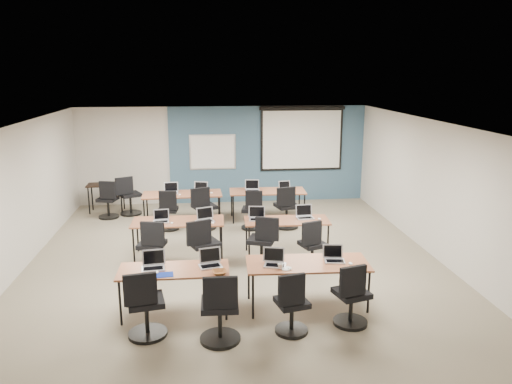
{
  "coord_description": "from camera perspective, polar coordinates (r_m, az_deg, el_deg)",
  "views": [
    {
      "loc": [
        -0.59,
        -9.32,
        3.66
      ],
      "look_at": [
        0.47,
        0.4,
        1.27
      ],
      "focal_mm": 35.0,
      "sensor_mm": 36.0,
      "label": 1
    }
  ],
  "objects": [
    {
      "name": "spare_chair_b",
      "position": [
        13.12,
        -16.55,
        -1.18
      ],
      "size": [
        0.51,
        0.51,
        0.99
      ],
      "rotation": [
        0.0,
        0.0,
        -0.25
      ],
      "color": "black",
      "rests_on": "floor"
    },
    {
      "name": "mouse_5",
      "position": [
        9.85,
        -4.96,
        -3.53
      ],
      "size": [
        0.09,
        0.11,
        0.03
      ],
      "primitive_type": "ellipsoid",
      "rotation": [
        0.0,
        0.0,
        -0.32
      ],
      "color": "white",
      "rests_on": "training_table_mid_left"
    },
    {
      "name": "wall_right",
      "position": [
        10.64,
        19.5,
        0.42
      ],
      "size": [
        0.04,
        9.0,
        2.7
      ],
      "primitive_type": "cube",
      "color": "beige",
      "rests_on": "ground"
    },
    {
      "name": "wall_left",
      "position": [
        10.19,
        -25.6,
        -0.72
      ],
      "size": [
        0.04,
        9.0,
        2.7
      ],
      "primitive_type": "cube",
      "color": "beige",
      "rests_on": "ground"
    },
    {
      "name": "blue_accent_panel",
      "position": [
        14.1,
        1.35,
        4.32
      ],
      "size": [
        5.5,
        0.04,
        2.7
      ],
      "primitive_type": "cube",
      "color": "#3D5977",
      "rests_on": "wall_back"
    },
    {
      "name": "whiteboard",
      "position": [
        13.92,
        -4.98,
        4.57
      ],
      "size": [
        1.28,
        0.03,
        0.98
      ],
      "color": "silver",
      "rests_on": "wall_back"
    },
    {
      "name": "task_chair_0",
      "position": [
        7.27,
        -12.55,
        -12.97
      ],
      "size": [
        0.55,
        0.55,
        1.03
      ],
      "rotation": [
        0.0,
        0.0,
        0.17
      ],
      "color": "black",
      "rests_on": "floor"
    },
    {
      "name": "mouse_1",
      "position": [
        7.67,
        -4.01,
        -8.64
      ],
      "size": [
        0.07,
        0.1,
        0.03
      ],
      "primitive_type": "ellipsoid",
      "rotation": [
        0.0,
        0.0,
        -0.2
      ],
      "color": "white",
      "rests_on": "training_table_front_left"
    },
    {
      "name": "task_chair_10",
      "position": [
        11.72,
        -0.45,
        -2.41
      ],
      "size": [
        0.49,
        0.49,
        0.97
      ],
      "rotation": [
        0.0,
        0.0,
        -0.2
      ],
      "color": "black",
      "rests_on": "floor"
    },
    {
      "name": "training_table_front_left",
      "position": [
        7.75,
        -9.37,
        -9.02
      ],
      "size": [
        1.67,
        0.7,
        0.73
      ],
      "rotation": [
        0.0,
        0.0,
        -0.01
      ],
      "color": "#A8783B",
      "rests_on": "floor"
    },
    {
      "name": "utility_table",
      "position": [
        13.7,
        -16.79,
        0.51
      ],
      "size": [
        0.95,
        0.53,
        0.75
      ],
      "rotation": [
        0.0,
        0.0,
        0.03
      ],
      "color": "black",
      "rests_on": "floor"
    },
    {
      "name": "mouse_11",
      "position": [
        12.36,
        4.08,
        0.06
      ],
      "size": [
        0.06,
        0.09,
        0.03
      ],
      "primitive_type": "ellipsoid",
      "rotation": [
        0.0,
        0.0,
        -0.02
      ],
      "color": "white",
      "rests_on": "training_table_back_right"
    },
    {
      "name": "laptop_5",
      "position": [
        10.0,
        -5.85,
        -2.97
      ],
      "size": [
        0.35,
        0.29,
        0.26
      ],
      "rotation": [
        0.0,
        0.0,
        0.34
      ],
      "color": "#A1A2A8",
      "rests_on": "training_table_mid_left"
    },
    {
      "name": "task_chair_5",
      "position": [
        9.31,
        -6.07,
        -6.59
      ],
      "size": [
        0.6,
        0.57,
        1.05
      ],
      "rotation": [
        0.0,
        0.0,
        0.39
      ],
      "color": "black",
      "rests_on": "floor"
    },
    {
      "name": "task_chair_1",
      "position": [
        7.01,
        -4.13,
        -13.69
      ],
      "size": [
        0.57,
        0.57,
        1.04
      ],
      "rotation": [
        0.0,
        0.0,
        -0.03
      ],
      "color": "black",
      "rests_on": "floor"
    },
    {
      "name": "laptop_9",
      "position": [
        12.32,
        -6.3,
        0.22
      ],
      "size": [
        0.34,
        0.29,
        0.26
      ],
      "rotation": [
        0.0,
        0.0,
        -0.31
      ],
      "color": "#AEAEAE",
      "rests_on": "training_table_back_left"
    },
    {
      "name": "laptop_10",
      "position": [
        12.44,
        -0.41,
        0.45
      ],
      "size": [
        0.35,
        0.3,
        0.27
      ],
      "rotation": [
        0.0,
        0.0,
        -0.13
      ],
      "color": "silver",
      "rests_on": "training_table_back_right"
    },
    {
      "name": "blue_mousepad",
      "position": [
        7.55,
        -10.37,
        -9.28
      ],
      "size": [
        0.26,
        0.23,
        0.01
      ],
      "primitive_type": "cube",
      "rotation": [
        0.0,
        0.0,
        0.09
      ],
      "color": "navy",
      "rests_on": "training_table_front_left"
    },
    {
      "name": "training_table_front_right",
      "position": [
        7.93,
        5.9,
        -8.31
      ],
      "size": [
        1.91,
        0.8,
        0.73
      ],
      "rotation": [
        0.0,
        0.0,
        -0.05
      ],
      "color": "#955D35",
      "rests_on": "floor"
    },
    {
      "name": "task_chair_4",
      "position": [
        9.49,
        -11.75,
        -6.52
      ],
      "size": [
        0.53,
        0.53,
        1.01
      ],
      "rotation": [
        0.0,
        0.0,
        -0.21
      ],
      "color": "black",
      "rests_on": "floor"
    },
    {
      "name": "mouse_10",
      "position": [
        12.3,
        0.41,
        0.04
      ],
      "size": [
        0.06,
        0.1,
        0.03
      ],
      "primitive_type": "ellipsoid",
      "rotation": [
        0.0,
        0.0,
        0.02
      ],
      "color": "white",
      "rests_on": "training_table_back_right"
    },
    {
      "name": "mouse_0",
      "position": [
        7.63,
        -11.29,
        -8.98
      ],
      "size": [
        0.09,
        0.11,
        0.03
      ],
      "primitive_type": "ellipsoid",
      "rotation": [
        0.0,
        0.0,
        -0.31
      ],
      "color": "white",
      "rests_on": "training_table_front_left"
    },
    {
      "name": "laptop_4",
      "position": [
        10.09,
        -10.79,
        -3.02
      ],
      "size": [
        0.3,
        0.26,
        0.23
      ],
      "rotation": [
        0.0,
        0.0,
        0.09
      ],
      "color": "#A6A6B2",
      "rests_on": "training_table_mid_left"
    },
    {
      "name": "spare_chair_a",
      "position": [
        13.28,
        -14.3,
        -0.76
      ],
      "size": [
        0.6,
        0.56,
        1.03
      ],
      "rotation": [
        0.0,
        0.0,
        0.47
      ],
      "color": "black",
      "rests_on": "floor"
    },
    {
      "name": "mouse_7",
      "position": [
        10.15,
        7.25,
        -3.06
      ],
      "size": [
        0.09,
        0.11,
        0.03
      ],
      "primitive_type": "ellipsoid",
      "rotation": [
        0.0,
        0.0,
        0.3
      ],
      "color": "white",
      "rests_on": "training_table_mid_right"
    },
    {
      "name": "mouse_3",
      "position": [
        7.95,
        10.75,
        -8.03
      ],
      "size": [
        0.06,
        0.1,
        0.03
      ],
      "primitive_type": "ellipsoid",
      "rotation": [
        0.0,
        0.0,
        0.05
      ],
      "color": "white",
      "rests_on": "training_table_front_right"
    },
    {
      "name": "laptop_11",
      "position": [
        12.49,
        3.32,
        0.44
      ],
      "size": [
        0.3,
        0.26,
        0.23
      ],
      "rotation": [
        0.0,
        0.0,
        0.17
      ],
      "color": "silver",
      "rests_on": "training_table_back_right"
    },
    {
      "name": "laptop_3",
      "position": [
        8.03,
        8.89,
        -7.36
      ],
      "size": [
        0.31,
        0.27,
        0.24
      ],
      "rotation": [
        0.0,
        0.0,
        -0.15
      ],
      "color": "silver",
      "rests_on": "training_table_front_right"
    },
    {
      "name": "snack_bowl",
      "position": [
        7.46,
        -4.18,
        -9.16
      ],
      "size": [
        0.26,
        0.26,
        0.06
      ],
      "primitive_type": "imported",
      "rotation": [
        0.0,
        0.0,
        0.15
      ],
      "color": "#99591E",
      "rests_on": "training_table_front_left"
    },
    {
      "name": "training_table_mid_right",
      "position": [
        10.08,
        3.52,
        -3.45
      ],
      "size": [
        1.7,
        0.71,
        0.73
      ],
      "rotation": [
        0.0,
        0.0,
        -0.04
      ],
      "color": "olive",
      "rests_on": "floor"
    },
    {
      "name": "wall_back",
      "position": [
        14.02,
        -3.75,
        4.24
      ],
      "size": [
        8.0,
        0.04,
        2.7
      ],
      "primitive_type": "cube",
      "color": "beige",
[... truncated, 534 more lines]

